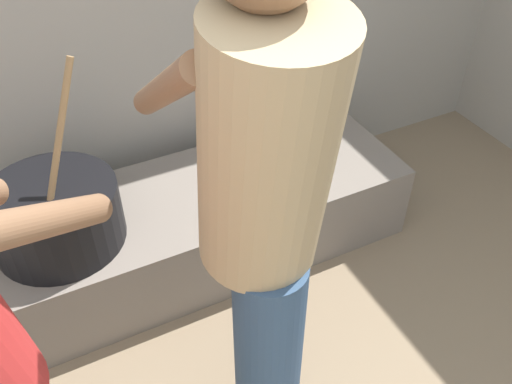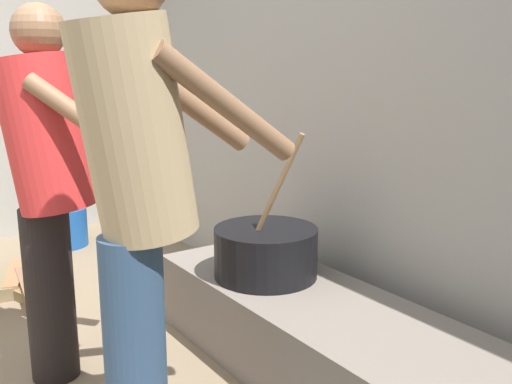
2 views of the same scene
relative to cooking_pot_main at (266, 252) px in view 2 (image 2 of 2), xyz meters
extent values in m
cube|color=#9E998E|center=(-0.09, 0.55, 0.62)|extent=(5.45, 0.20, 2.20)
cube|color=slate|center=(0.45, 0.03, -0.30)|extent=(2.01, 0.60, 0.36)
cylinder|color=black|center=(0.00, 0.00, 0.00)|extent=(0.48, 0.48, 0.23)
cylinder|color=#937047|center=(0.08, 0.00, 0.31)|extent=(0.24, 0.14, 0.51)
cylinder|color=black|center=(-0.31, -0.90, -0.10)|extent=(0.20, 0.20, 0.75)
cylinder|color=red|center=(-0.29, -0.88, 0.58)|extent=(0.47, 0.49, 0.64)
sphere|color=brown|center=(-0.28, -0.87, 0.97)|extent=(0.21, 0.21, 0.21)
cylinder|color=brown|center=(-0.04, -0.79, 0.64)|extent=(0.35, 0.40, 0.35)
cylinder|color=brown|center=(-0.25, -0.61, 0.64)|extent=(0.35, 0.40, 0.35)
cylinder|color=navy|center=(0.44, -0.83, -0.07)|extent=(0.20, 0.20, 0.81)
cylinder|color=tan|center=(0.44, -0.80, 0.65)|extent=(0.31, 0.39, 0.69)
cylinder|color=brown|center=(0.58, -0.56, 0.73)|extent=(0.08, 0.49, 0.37)
cylinder|color=brown|center=(0.31, -0.56, 0.73)|extent=(0.08, 0.49, 0.37)
cylinder|color=#194C99|center=(-2.16, -0.32, -0.33)|extent=(0.35, 0.35, 0.29)
cube|color=#896147|center=(-1.27, -0.79, -0.43)|extent=(0.63, 0.16, 0.09)
cube|color=olive|center=(-1.44, -0.89, -0.45)|extent=(0.64, 0.26, 0.06)
cube|color=#996A46|center=(-1.53, -0.81, -0.44)|extent=(0.53, 0.24, 0.08)
cube|color=#7F6D4D|center=(-1.51, -0.86, -0.44)|extent=(0.50, 0.17, 0.08)
camera|label=1|loc=(-0.01, -1.66, 1.36)|focal=38.90mm
camera|label=2|loc=(2.04, -1.47, 0.84)|focal=39.97mm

